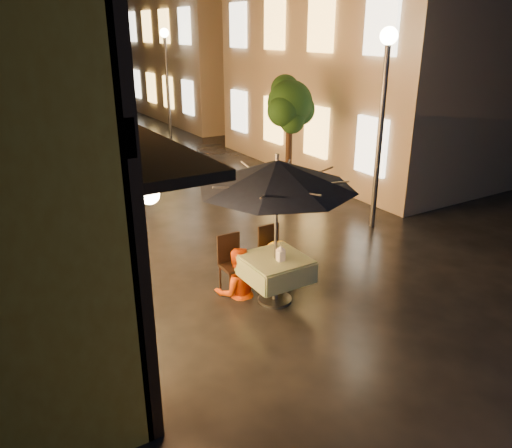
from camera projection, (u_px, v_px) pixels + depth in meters
ground at (322, 297)px, 8.31m from camera, size 90.00×90.00×0.00m
east_building_near at (386, 55)px, 15.86m from camera, size 7.30×9.30×6.80m
east_building_far at (220, 40)px, 24.93m from camera, size 7.30×10.30×7.30m
street_tree at (290, 106)px, 12.19m from camera, size 1.43×1.20×3.15m
streetlamp_near at (384, 94)px, 10.29m from camera, size 0.36×0.36×4.23m
streetlamp_far at (166, 63)px, 19.85m from camera, size 0.36×0.36×4.23m
cafe_table at (275, 268)px, 8.01m from camera, size 0.99×0.99×0.78m
patio_umbrella at (277, 174)px, 7.44m from camera, size 2.46×2.46×2.46m
cafe_chair_left at (232, 260)px, 8.42m from camera, size 0.42×0.42×0.97m
cafe_chair_right at (271, 250)px, 8.81m from camera, size 0.42×0.42×0.97m
table_lantern at (281, 253)px, 7.78m from camera, size 0.16×0.16×0.25m
person_orange at (237, 249)px, 8.15m from camera, size 0.92×0.80×1.62m
person_yellow at (279, 243)px, 8.54m from camera, size 0.98×0.57×1.51m
bicycle_0 at (92, 226)px, 9.98m from camera, size 1.93×0.86×0.98m
bicycle_1 at (85, 214)px, 10.50m from camera, size 1.81×0.62×1.07m
bicycle_2 at (94, 202)px, 11.44m from camera, size 1.93×0.95×0.97m
bicycle_3 at (85, 197)px, 11.81m from camera, size 1.62×0.76×0.94m
bicycle_4 at (60, 177)px, 13.35m from camera, size 1.95×1.23×0.97m
bicycle_5 at (63, 169)px, 14.22m from camera, size 1.55×0.77×0.90m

